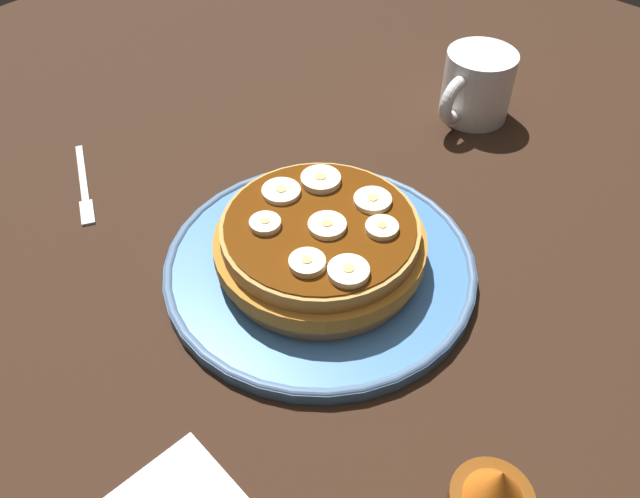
{
  "coord_description": "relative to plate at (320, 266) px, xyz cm",
  "views": [
    {
      "loc": [
        29.45,
        26.89,
        42.86
      ],
      "look_at": [
        0.0,
        0.0,
        2.87
      ],
      "focal_mm": 36.98,
      "sensor_mm": 36.0,
      "label": 1
    }
  ],
  "objects": [
    {
      "name": "ground_plane",
      "position": [
        0.0,
        0.0,
        -2.28
      ],
      "size": [
        140.0,
        140.0,
        3.0
      ],
      "primitive_type": "cube",
      "color": "black"
    },
    {
      "name": "plate",
      "position": [
        0.0,
        0.0,
        0.0
      ],
      "size": [
        27.32,
        27.32,
        1.45
      ],
      "color": "#3F72B2",
      "rests_on": "ground_plane"
    },
    {
      "name": "pancake_stack",
      "position": [
        -0.01,
        -0.16,
        2.74
      ],
      "size": [
        18.12,
        18.12,
        4.68
      ],
      "color": "tan",
      "rests_on": "plate"
    },
    {
      "name": "banana_slice_0",
      "position": [
        -0.36,
        0.79,
        5.28
      ],
      "size": [
        3.19,
        3.19,
        0.74
      ],
      "color": "#F9E8B6",
      "rests_on": "pancake_stack"
    },
    {
      "name": "banana_slice_1",
      "position": [
        3.28,
        -3.1,
        5.31
      ],
      "size": [
        2.62,
        2.62,
        0.78
      ],
      "color": "#FBE1C4",
      "rests_on": "pancake_stack"
    },
    {
      "name": "banana_slice_2",
      "position": [
        -4.98,
        1.53,
        5.27
      ],
      "size": [
        3.27,
        3.27,
        0.7
      ],
      "color": "#FEEDBD",
      "rests_on": "pancake_stack"
    },
    {
      "name": "banana_slice_3",
      "position": [
        2.76,
        5.45,
        5.34
      ],
      "size": [
        3.26,
        3.26,
        0.84
      ],
      "color": "#FDEDC3",
      "rests_on": "pancake_stack"
    },
    {
      "name": "banana_slice_4",
      "position": [
        -0.56,
        -5.06,
        5.26
      ],
      "size": [
        3.39,
        3.39,
        0.68
      ],
      "color": "#FBE5BB",
      "rests_on": "pancake_stack"
    },
    {
      "name": "banana_slice_5",
      "position": [
        -2.8,
        4.27,
        5.29
      ],
      "size": [
        2.75,
        2.75,
        0.76
      ],
      "color": "#F7F0B9",
      "rests_on": "pancake_stack"
    },
    {
      "name": "banana_slice_6",
      "position": [
        4.22,
        2.52,
        5.34
      ],
      "size": [
        2.9,
        2.9,
        0.85
      ],
      "color": "#F2EBB3",
      "rests_on": "pancake_stack"
    },
    {
      "name": "banana_slice_7",
      "position": [
        -3.99,
        -3.56,
        5.33
      ],
      "size": [
        3.55,
        3.55,
        0.84
      ],
      "color": "beige",
      "rests_on": "pancake_stack"
    },
    {
      "name": "coffee_mug",
      "position": [
        -29.87,
        -3.81,
        3.16
      ],
      "size": [
        10.76,
        7.73,
        7.66
      ],
      "color": "white",
      "rests_on": "ground_plane"
    },
    {
      "name": "fork",
      "position": [
        7.63,
        -25.33,
        -0.53
      ],
      "size": [
        7.18,
        11.83,
        0.5
      ],
      "color": "silver",
      "rests_on": "ground_plane"
    }
  ]
}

